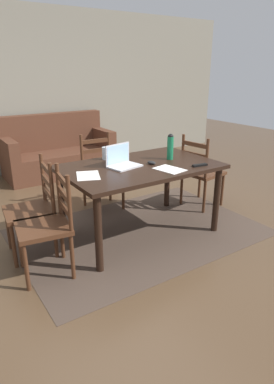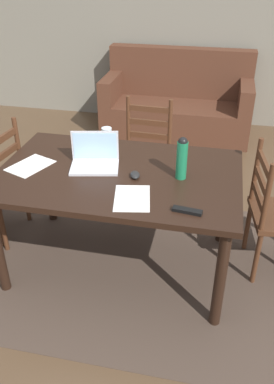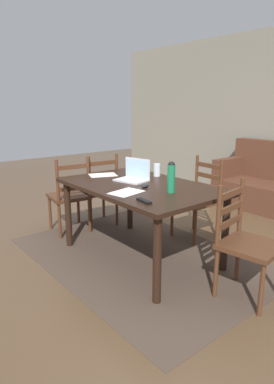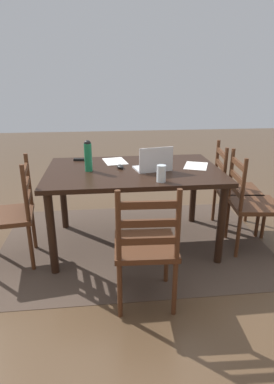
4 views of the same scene
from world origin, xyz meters
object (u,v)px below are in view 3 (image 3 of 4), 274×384
Objects in this scene: drinking_glass at (157,170)px; chair_right_far at (246,243)px; chair_left_near at (70,196)px; water_bottle at (171,176)px; laptop at (134,175)px; tv_remote at (144,201)px; computer_mouse at (145,186)px; chair_far_head at (198,199)px; dining_table at (140,193)px; chair_left_far at (98,191)px.

chair_right_far is at bearing -8.59° from drinking_glass.
water_bottle is (1.51, 0.22, 0.46)m from chair_left_near.
tv_remote is at bearing -32.98° from laptop.
water_bottle reaches higher than drinking_glass.
computer_mouse is at bearing 7.94° from chair_left_near.
tv_remote is (0.37, -0.33, -0.01)m from computer_mouse.
chair_right_far is 9.50× the size of computer_mouse.
chair_right_far and chair_far_head have the same top height.
chair_far_head reaches higher than drinking_glass.
laptop is at bearing 16.76° from chair_left_near.
water_bottle reaches higher than dining_table.
computer_mouse is at bearing -82.67° from chair_far_head.
chair_left_far is at bearing -167.97° from drinking_glass.
chair_right_far and chair_left_far have the same top height.
chair_far_head and chair_left_far have the same top height.
water_bottle is (0.41, -0.87, 0.46)m from chair_far_head.
computer_mouse is at bearing -54.59° from drinking_glass.
computer_mouse is 0.59× the size of tv_remote.
drinking_glass is (-0.19, 0.39, 0.16)m from dining_table.
dining_table is at bearing 10.96° from chair_left_near.
computer_mouse is 0.50m from tv_remote.
laptop is 0.60m from water_bottle.
chair_left_near is 5.59× the size of tv_remote.
drinking_glass is (0.91, 0.19, 0.39)m from chair_left_far.
chair_left_far reaches higher than computer_mouse.
computer_mouse is at bearing -19.23° from dining_table.
tv_remote is at bearing -19.94° from chair_left_far.
chair_left_far is at bearing 179.98° from chair_right_far.
water_bottle reaches higher than chair_left_near.
chair_left_far is at bearing 171.42° from laptop.
chair_right_far is at bearing 10.37° from dining_table.
water_bottle is 2.84× the size of computer_mouse.
chair_left_far reaches higher than tv_remote.
drinking_glass is at bearing 91.42° from laptop.
laptop reaches higher than chair_right_far.
water_bottle is 0.42m from tv_remote.
chair_right_far is 0.85m from water_bottle.
chair_far_head is at bearing 68.78° from drinking_glass.
chair_left_near is 3.35× the size of water_bottle.
chair_right_far is 1.36m from drinking_glass.
drinking_glass reaches higher than dining_table.
chair_far_head is at bearing 28.96° from tv_remote.
water_bottle is at bearing -164.59° from chair_right_far.
tv_remote is (0.49, -1.26, 0.33)m from chair_far_head.
water_bottle is 1.67× the size of tv_remote.
chair_left_near is 1.03m from laptop.
drinking_glass is at bearing 109.33° from computer_mouse.
chair_left_near is at bearing 171.86° from computer_mouse.
computer_mouse is (-0.97, -0.24, 0.33)m from chair_right_far.
water_bottle is at bearing -5.46° from computer_mouse.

